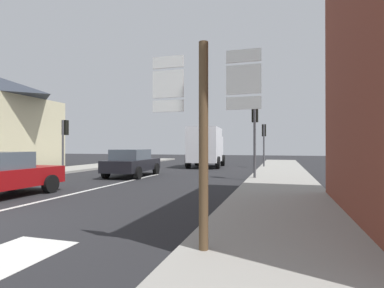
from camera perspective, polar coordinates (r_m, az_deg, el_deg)
ground_plane at (r=15.97m, az=-9.26°, el=-6.33°), size 80.00×80.00×0.00m
sidewalk_right at (r=12.42m, az=16.50°, el=-7.72°), size 3.02×44.00×0.14m
sidewalk_left at (r=18.55m, az=-31.81°, el=-5.23°), size 3.02×44.00×0.14m
lane_centre_stripe at (r=12.51m, az=-17.31°, el=-7.96°), size 0.16×12.00×0.01m
sedan_far at (r=16.79m, az=-11.25°, el=-3.44°), size 2.18×4.30×1.47m
delivery_truck at (r=23.48m, az=2.68°, el=-0.39°), size 2.80×5.15×3.05m
route_sign_post at (r=4.46m, az=2.24°, el=2.80°), size 1.66×0.14×3.20m
traffic_light_near_left at (r=19.82m, az=-22.96°, el=1.76°), size 0.30×0.49×3.23m
traffic_light_near_right at (r=14.93m, az=11.81°, el=3.83°), size 0.30×0.49×3.72m
traffic_light_far_right at (r=23.17m, az=13.46°, el=1.54°), size 0.30×0.49×3.28m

